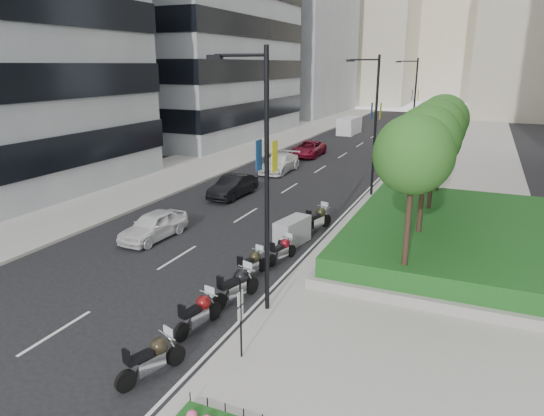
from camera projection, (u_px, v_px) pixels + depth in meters
The scene contains 30 objects.
ground at pixel (150, 301), 17.93m from camera, with size 160.00×160.00×0.00m, color black.
sidewalk_right at pixel (457, 167), 40.88m from camera, with size 10.00×100.00×0.15m, color #9E9B93.
sidewalk_left at pixel (236, 150), 48.87m from camera, with size 8.00×100.00×0.15m, color #9E9B93.
lane_edge at pixel (394, 163), 42.91m from camera, with size 0.12×100.00×0.01m, color silver.
lane_centre at pixel (337, 159), 44.89m from camera, with size 0.12×100.00×0.01m, color silver.
building_grey_far at pixel (279, 25), 84.37m from camera, with size 22.00×26.00×30.00m, color gray.
building_cream_left at pixel (356, 24), 107.91m from camera, with size 26.00×24.00×34.00m, color #B7AD93.
building_cream_centre at pixel (457, 19), 117.32m from camera, with size 30.00×24.00×38.00m, color #B7AD93.
planter at pixel (455, 243), 22.82m from camera, with size 10.00×14.00×0.40m, color gray.
hedge at pixel (456, 231), 22.65m from camera, with size 9.40×13.40×0.80m, color #14481B.
tree_0 at pixel (413, 155), 16.67m from camera, with size 2.80×2.80×6.30m.
tree_1 at pixel (427, 139), 20.19m from camera, with size 2.80×2.80×6.30m.
tree_2 at pixel (436, 128), 23.71m from camera, with size 2.80×2.80×6.30m.
tree_3 at pixel (443, 120), 27.23m from camera, with size 2.80×2.80×6.30m.
lamp_post_0 at pixel (262, 172), 15.79m from camera, with size 2.34×0.45×9.00m.
lamp_post_1 at pixel (373, 119), 30.75m from camera, with size 2.34×0.45×9.00m.
lamp_post_2 at pixel (413, 101), 46.58m from camera, with size 2.34×0.45×9.00m.
parking_sign at pixel (241, 317), 13.93m from camera, with size 0.06×0.32×2.50m.
motorcycle_0 at pixel (152, 358), 13.44m from camera, with size 0.99×2.16×1.12m.
motorcycle_1 at pixel (199, 313), 15.88m from camera, with size 0.75×2.24×1.12m.
motorcycle_2 at pixel (237, 286), 17.74m from camera, with size 0.96×2.32×1.18m.
motorcycle_3 at pixel (252, 264), 19.84m from camera, with size 0.77×2.09×1.05m.
motorcycle_4 at pixel (282, 250), 21.43m from camera, with size 0.77×1.98×1.01m.
motorcycle_5 at pixel (292, 232), 23.38m from camera, with size 1.26×2.28×1.31m.
motorcycle_6 at pixel (318, 219), 25.31m from camera, with size 0.97×2.43×1.24m.
car_a at pixel (154, 225), 24.21m from camera, with size 1.63×4.06×1.38m, color white.
car_b at pixel (233, 186), 31.85m from camera, with size 1.52×4.37×1.44m, color black.
car_c at pixel (280, 163), 39.27m from camera, with size 2.03×5.00×1.45m, color white.
car_d at pixel (308, 149), 45.99m from camera, with size 2.38×5.15×1.43m, color maroon.
delivery_van at pixel (349, 126), 60.58m from camera, with size 2.06×4.94×2.04m.
Camera 1 is at (10.57, -13.08, 8.43)m, focal length 32.00 mm.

